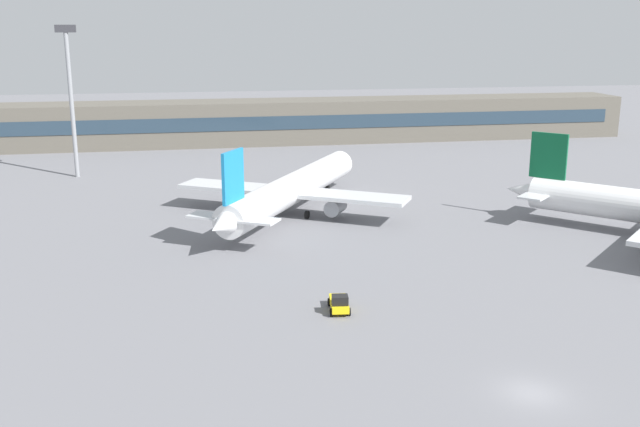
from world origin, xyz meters
name	(u,v)px	position (x,y,z in m)	size (l,w,h in m)	color
ground_plane	(381,235)	(0.00, 40.00, 0.00)	(400.00, 400.00, 0.00)	slate
terminal_building	(293,121)	(0.00, 113.68, 4.50)	(147.08, 12.13, 9.00)	#5B564C
airplane_mid	(295,188)	(-8.67, 52.58, 3.43)	(29.64, 40.65, 11.25)	silver
baggage_tug_yellow	(339,303)	(-10.02, 16.94, 0.80)	(2.15, 3.75, 1.75)	yellow
floodlight_tower_west	(70,90)	(-40.81, 82.95, 14.31)	(3.20, 0.80, 24.62)	gray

